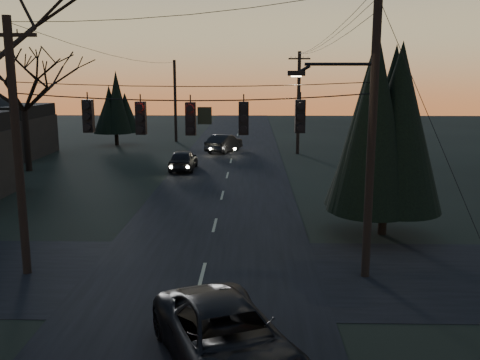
{
  "coord_description": "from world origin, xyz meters",
  "views": [
    {
      "loc": [
        1.7,
        -7.12,
        6.72
      ],
      "look_at": [
        1.3,
        9.33,
        3.43
      ],
      "focal_mm": 40.0,
      "sensor_mm": 36.0,
      "label": 1
    }
  ],
  "objects_px": {
    "utility_pole_right": "(365,276)",
    "sedan_oncoming_b": "(224,143)",
    "utility_pole_far_r": "(297,154)",
    "suv_near": "(226,339)",
    "utility_pole_far_l": "(176,142)",
    "evergreen_right": "(387,132)",
    "utility_pole_left": "(28,273)",
    "sedan_oncoming_a": "(183,160)"
  },
  "relations": [
    {
      "from": "utility_pole_left",
      "to": "evergreen_right",
      "type": "xyz_separation_m",
      "value": [
        13.21,
        4.87,
        4.36
      ]
    },
    {
      "from": "utility_pole_left",
      "to": "sedan_oncoming_b",
      "type": "xyz_separation_m",
      "value": [
        5.2,
        28.96,
        0.75
      ]
    },
    {
      "from": "utility_pole_right",
      "to": "utility_pole_left",
      "type": "bearing_deg",
      "value": 180.0
    },
    {
      "from": "utility_pole_left",
      "to": "utility_pole_far_r",
      "type": "relative_size",
      "value": 1.0
    },
    {
      "from": "utility_pole_far_l",
      "to": "suv_near",
      "type": "distance_m",
      "value": 42.47
    },
    {
      "from": "utility_pole_left",
      "to": "utility_pole_right",
      "type": "bearing_deg",
      "value": 0.0
    },
    {
      "from": "sedan_oncoming_a",
      "to": "sedan_oncoming_b",
      "type": "distance_m",
      "value": 9.35
    },
    {
      "from": "sedan_oncoming_b",
      "to": "suv_near",
      "type": "bearing_deg",
      "value": 114.93
    },
    {
      "from": "suv_near",
      "to": "sedan_oncoming_b",
      "type": "bearing_deg",
      "value": 70.82
    },
    {
      "from": "utility_pole_right",
      "to": "utility_pole_far_l",
      "type": "bearing_deg",
      "value": 107.72
    },
    {
      "from": "utility_pole_far_r",
      "to": "sedan_oncoming_a",
      "type": "relative_size",
      "value": 1.98
    },
    {
      "from": "evergreen_right",
      "to": "utility_pole_far_l",
      "type": "bearing_deg",
      "value": 112.99
    },
    {
      "from": "utility_pole_far_r",
      "to": "utility_pole_left",
      "type": "bearing_deg",
      "value": -112.33
    },
    {
      "from": "utility_pole_far_r",
      "to": "suv_near",
      "type": "distance_m",
      "value": 34.15
    },
    {
      "from": "utility_pole_left",
      "to": "sedan_oncoming_b",
      "type": "bearing_deg",
      "value": 79.82
    },
    {
      "from": "utility_pole_right",
      "to": "suv_near",
      "type": "height_order",
      "value": "utility_pole_right"
    },
    {
      "from": "sedan_oncoming_a",
      "to": "utility_pole_left",
      "type": "bearing_deg",
      "value": 82.8
    },
    {
      "from": "utility_pole_right",
      "to": "sedan_oncoming_b",
      "type": "height_order",
      "value": "utility_pole_right"
    },
    {
      "from": "utility_pole_far_l",
      "to": "sedan_oncoming_a",
      "type": "distance_m",
      "value": 16.34
    },
    {
      "from": "sedan_oncoming_b",
      "to": "utility_pole_left",
      "type": "bearing_deg",
      "value": 101.61
    },
    {
      "from": "utility_pole_right",
      "to": "sedan_oncoming_b",
      "type": "bearing_deg",
      "value": 102.27
    },
    {
      "from": "evergreen_right",
      "to": "suv_near",
      "type": "relative_size",
      "value": 1.4
    },
    {
      "from": "sedan_oncoming_a",
      "to": "evergreen_right",
      "type": "bearing_deg",
      "value": 125.48
    },
    {
      "from": "utility_pole_right",
      "to": "utility_pole_far_r",
      "type": "height_order",
      "value": "utility_pole_right"
    },
    {
      "from": "evergreen_right",
      "to": "suv_near",
      "type": "distance_m",
      "value": 12.86
    },
    {
      "from": "utility_pole_far_l",
      "to": "sedan_oncoming_b",
      "type": "xyz_separation_m",
      "value": [
        5.2,
        -7.04,
        0.75
      ]
    },
    {
      "from": "suv_near",
      "to": "sedan_oncoming_a",
      "type": "distance_m",
      "value": 26.13
    },
    {
      "from": "utility_pole_right",
      "to": "utility_pole_far_r",
      "type": "relative_size",
      "value": 1.18
    },
    {
      "from": "sedan_oncoming_a",
      "to": "utility_pole_far_r",
      "type": "bearing_deg",
      "value": -136.3
    },
    {
      "from": "utility_pole_right",
      "to": "utility_pole_far_r",
      "type": "bearing_deg",
      "value": 90.0
    },
    {
      "from": "utility_pole_right",
      "to": "evergreen_right",
      "type": "relative_size",
      "value": 1.33
    },
    {
      "from": "evergreen_right",
      "to": "suv_near",
      "type": "height_order",
      "value": "evergreen_right"
    },
    {
      "from": "sedan_oncoming_a",
      "to": "sedan_oncoming_b",
      "type": "xyz_separation_m",
      "value": [
        2.4,
        9.04,
        0.02
      ]
    },
    {
      "from": "utility_pole_right",
      "to": "sedan_oncoming_a",
      "type": "height_order",
      "value": "utility_pole_right"
    },
    {
      "from": "evergreen_right",
      "to": "sedan_oncoming_a",
      "type": "xyz_separation_m",
      "value": [
        -10.41,
        15.05,
        -3.63
      ]
    },
    {
      "from": "utility_pole_right",
      "to": "utility_pole_left",
      "type": "relative_size",
      "value": 1.18
    },
    {
      "from": "utility_pole_left",
      "to": "utility_pole_far_r",
      "type": "height_order",
      "value": "same"
    },
    {
      "from": "evergreen_right",
      "to": "utility_pole_far_r",
      "type": "bearing_deg",
      "value": 94.23
    },
    {
      "from": "utility_pole_far_r",
      "to": "sedan_oncoming_a",
      "type": "height_order",
      "value": "utility_pole_far_r"
    },
    {
      "from": "utility_pole_right",
      "to": "utility_pole_left",
      "type": "distance_m",
      "value": 11.5
    },
    {
      "from": "utility_pole_far_r",
      "to": "suv_near",
      "type": "xyz_separation_m",
      "value": [
        -4.39,
        -33.86,
        0.75
      ]
    },
    {
      "from": "evergreen_right",
      "to": "sedan_oncoming_b",
      "type": "height_order",
      "value": "evergreen_right"
    }
  ]
}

